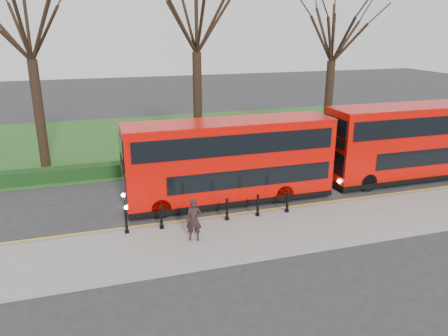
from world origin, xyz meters
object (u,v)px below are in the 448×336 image
object	(u,v)px
pedestrian	(194,220)
bus_rear	(417,142)
bollard_row	(211,211)
bus_lead	(230,162)

from	to	relation	value
pedestrian	bus_rear	bearing A→B (deg)	37.59
bollard_row	bus_lead	world-z (taller)	bus_lead
bus_lead	bus_rear	distance (m)	11.38
bollard_row	bus_lead	bearing A→B (deg)	56.04
bollard_row	bus_rear	distance (m)	13.39
bollard_row	pedestrian	size ratio (longest dim) A/B	4.29
bus_lead	pedestrian	world-z (taller)	bus_lead
bus_rear	pedestrian	size ratio (longest dim) A/B	6.12
bus_lead	pedestrian	xyz separation A→B (m)	(-2.79, -3.93, -1.06)
bus_lead	bus_rear	size ratio (longest dim) A/B	0.96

